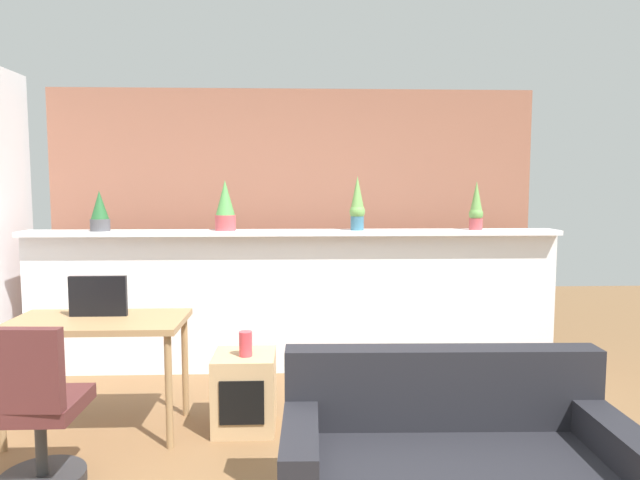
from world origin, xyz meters
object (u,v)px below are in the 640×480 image
(side_cube_shelf, at_px, (245,392))
(couch, at_px, (453,473))
(potted_plant_2, at_px, (357,205))
(tv_monitor, at_px, (98,296))
(potted_plant_0, at_px, (100,212))
(potted_plant_1, at_px, (225,206))
(vase_on_shelf, at_px, (246,344))
(desk, at_px, (98,332))
(office_chair, at_px, (34,421))
(potted_plant_3, at_px, (476,208))

(side_cube_shelf, bearing_deg, couch, -47.76)
(potted_plant_2, relative_size, side_cube_shelf, 0.91)
(tv_monitor, bearing_deg, potted_plant_0, 107.47)
(potted_plant_1, distance_m, vase_on_shelf, 1.46)
(potted_plant_0, relative_size, side_cube_shelf, 0.67)
(potted_plant_2, distance_m, desk, 2.25)
(tv_monitor, bearing_deg, desk, -77.09)
(potted_plant_1, xyz_separation_m, tv_monitor, (-0.70, -1.06, -0.55))
(potted_plant_0, relative_size, potted_plant_2, 0.73)
(office_chair, bearing_deg, couch, -11.46)
(vase_on_shelf, bearing_deg, potted_plant_0, 138.50)
(vase_on_shelf, xyz_separation_m, couch, (1.05, -1.14, -0.30))
(office_chair, height_order, couch, office_chair)
(potted_plant_0, relative_size, potted_plant_3, 0.81)
(potted_plant_0, bearing_deg, vase_on_shelf, -41.50)
(potted_plant_3, distance_m, couch, 2.69)
(tv_monitor, xyz_separation_m, vase_on_shelf, (0.96, -0.10, -0.30))
(potted_plant_2, bearing_deg, tv_monitor, -149.76)
(potted_plant_3, relative_size, office_chair, 0.46)
(office_chair, xyz_separation_m, couch, (2.08, -0.42, -0.11))
(potted_plant_3, distance_m, side_cube_shelf, 2.48)
(desk, bearing_deg, tv_monitor, 102.91)
(desk, relative_size, tv_monitor, 2.98)
(office_chair, height_order, vase_on_shelf, office_chair)
(potted_plant_1, bearing_deg, vase_on_shelf, -77.17)
(potted_plant_2, xyz_separation_m, vase_on_shelf, (-0.84, -1.15, -0.86))
(potted_plant_2, xyz_separation_m, potted_plant_3, (1.02, 0.01, -0.03))
(potted_plant_1, height_order, potted_plant_3, potted_plant_1)
(potted_plant_1, bearing_deg, couch, -60.24)
(side_cube_shelf, bearing_deg, office_chair, -143.52)
(office_chair, distance_m, vase_on_shelf, 1.27)
(potted_plant_0, distance_m, potted_plant_2, 2.14)
(desk, height_order, vase_on_shelf, desk)
(potted_plant_2, distance_m, couch, 2.57)
(potted_plant_3, xyz_separation_m, tv_monitor, (-2.82, -1.07, -0.53))
(office_chair, height_order, side_cube_shelf, office_chair)
(potted_plant_3, height_order, vase_on_shelf, potted_plant_3)
(potted_plant_3, bearing_deg, couch, -109.37)
(potted_plant_0, xyz_separation_m, vase_on_shelf, (1.29, -1.14, -0.81))
(potted_plant_0, bearing_deg, tv_monitor, -72.53)
(potted_plant_0, height_order, office_chair, potted_plant_0)
(office_chair, relative_size, side_cube_shelf, 1.82)
(potted_plant_1, height_order, side_cube_shelf, potted_plant_1)
(side_cube_shelf, bearing_deg, potted_plant_0, 139.04)
(potted_plant_0, distance_m, side_cube_shelf, 2.04)
(desk, height_order, tv_monitor, tv_monitor)
(potted_plant_3, bearing_deg, vase_on_shelf, -147.94)
(potted_plant_3, bearing_deg, potted_plant_0, -179.66)
(office_chair, bearing_deg, potted_plant_3, 33.08)
(tv_monitor, bearing_deg, potted_plant_3, 20.69)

